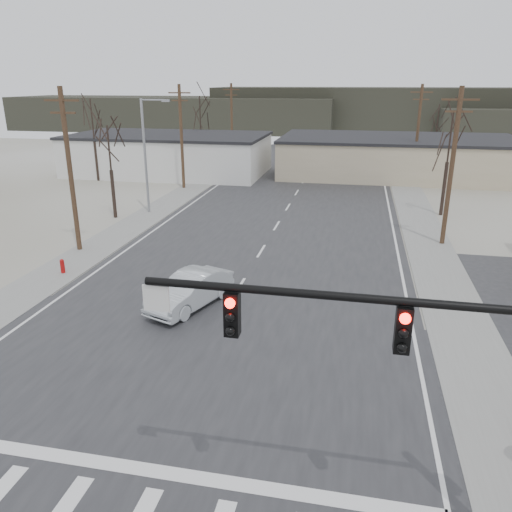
{
  "coord_description": "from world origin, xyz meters",
  "views": [
    {
      "loc": [
        5.72,
        -15.47,
        10.26
      ],
      "look_at": [
        1.33,
        5.88,
        2.6
      ],
      "focal_mm": 35.0,
      "sensor_mm": 36.0,
      "label": 1
    }
  ],
  "objects_px": {
    "fire_hydrant": "(62,266)",
    "sedan_crossing": "(190,290)",
    "traffic_signal_mast": "(455,376)",
    "car_far_a": "(310,170)",
    "car_far_b": "(325,153)"
  },
  "relations": [
    {
      "from": "traffic_signal_mast",
      "to": "car_far_a",
      "type": "bearing_deg",
      "value": 99.06
    },
    {
      "from": "sedan_crossing",
      "to": "car_far_b",
      "type": "distance_m",
      "value": 49.71
    },
    {
      "from": "car_far_b",
      "to": "fire_hydrant",
      "type": "bearing_deg",
      "value": -84.68
    },
    {
      "from": "traffic_signal_mast",
      "to": "car_far_a",
      "type": "relative_size",
      "value": 1.61
    },
    {
      "from": "car_far_a",
      "to": "sedan_crossing",
      "type": "bearing_deg",
      "value": 76.78
    },
    {
      "from": "traffic_signal_mast",
      "to": "car_far_b",
      "type": "bearing_deg",
      "value": 96.46
    },
    {
      "from": "traffic_signal_mast",
      "to": "fire_hydrant",
      "type": "bearing_deg",
      "value": 141.87
    },
    {
      "from": "traffic_signal_mast",
      "to": "car_far_b",
      "type": "height_order",
      "value": "traffic_signal_mast"
    },
    {
      "from": "fire_hydrant",
      "to": "car_far_b",
      "type": "bearing_deg",
      "value": 76.61
    },
    {
      "from": "fire_hydrant",
      "to": "sedan_crossing",
      "type": "distance_m",
      "value": 8.9
    },
    {
      "from": "sedan_crossing",
      "to": "car_far_a",
      "type": "height_order",
      "value": "sedan_crossing"
    },
    {
      "from": "traffic_signal_mast",
      "to": "car_far_a",
      "type": "height_order",
      "value": "traffic_signal_mast"
    },
    {
      "from": "fire_hydrant",
      "to": "sedan_crossing",
      "type": "bearing_deg",
      "value": -17.77
    },
    {
      "from": "traffic_signal_mast",
      "to": "car_far_b",
      "type": "distance_m",
      "value": 61.63
    },
    {
      "from": "fire_hydrant",
      "to": "sedan_crossing",
      "type": "height_order",
      "value": "sedan_crossing"
    }
  ]
}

